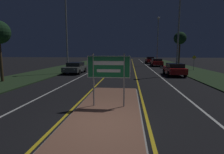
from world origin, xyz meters
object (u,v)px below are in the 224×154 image
Objects in this scene: highway_sign at (109,69)px; streetlight_left_near at (66,23)px; streetlight_right_far at (158,35)px; car_receding_2 at (150,60)px; car_receding_0 at (174,69)px; streetlight_right_near at (179,15)px; warning_sign at (194,61)px; car_receding_1 at (157,62)px; car_approaching_0 at (75,68)px.

streetlight_left_near reaches higher than highway_sign.
streetlight_right_far is 7.93m from car_receding_2.
car_receding_0 is at bearing -89.22° from car_receding_2.
streetlight_right_far is (0.08, 14.96, -0.78)m from streetlight_right_near.
car_receding_1 is at bearing 117.94° from warning_sign.
streetlight_left_near is 24.62m from car_receding_2.
streetlight_right_far reaches higher than car_receding_0.
car_receding_1 is at bearing 45.28° from streetlight_left_near.
streetlight_right_near is 1.05× the size of streetlight_right_far.
highway_sign is 14.59m from streetlight_right_near.
car_receding_2 reaches higher than car_approaching_0.
streetlight_right_far is 2.02× the size of car_receding_2.
car_receding_0 is 1.98× the size of warning_sign.
warning_sign reaches higher than car_receding_0.
streetlight_right_near is 21.87m from car_receding_2.
highway_sign is 33.90m from car_receding_2.
streetlight_right_far is at bearing 80.07° from car_receding_1.
car_receding_0 is at bearing 64.06° from highway_sign.
streetlight_left_near is at bearing 177.54° from car_receding_0.
highway_sign is 13.45m from car_receding_0.
streetlight_right_far is 2.27× the size of car_receding_1.
streetlight_left_near is 2.31× the size of car_receding_0.
warning_sign is (9.84, 17.58, -0.48)m from highway_sign.
highway_sign reaches higher than car_receding_0.
streetlight_left_near is 2.23× the size of car_approaching_0.
car_receding_0 is (-0.39, -15.24, -5.06)m from streetlight_right_far.
warning_sign is (3.97, 5.52, 0.61)m from car_receding_0.
streetlight_right_near reaches higher than car_receding_0.
streetlight_right_far is 11.28m from warning_sign.
car_approaching_0 is at bearing -133.93° from car_receding_1.
car_receding_1 reaches higher than car_receding_0.
streetlight_right_near is 2.36× the size of car_receding_0.
streetlight_right_near is 2.38× the size of car_receding_1.
streetlight_left_near is at bearing -130.92° from streetlight_right_far.
car_receding_0 is at bearing -2.46° from streetlight_left_near.
streetlight_left_near is 19.47m from streetlight_right_far.
car_receding_0 is 6.83m from warning_sign.
car_receding_1 is (-0.00, 13.02, 0.03)m from car_receding_0.
car_approaching_0 is (-11.99, -14.26, -5.07)m from streetlight_right_far.
car_receding_2 is 16.42m from warning_sign.
car_approaching_0 is (0.77, 0.45, -5.19)m from streetlight_left_near.
warning_sign is at bearing 54.27° from car_receding_0.
streetlight_right_near is at bearing 63.42° from highway_sign.
highway_sign reaches higher than car_receding_2.
warning_sign is at bearing 16.26° from car_approaching_0.
highway_sign is at bearing -99.47° from car_receding_2.
streetlight_right_far is 5.51m from car_receding_1.
highway_sign is at bearing -62.69° from streetlight_left_near.
warning_sign is (4.26, -15.85, 0.54)m from car_receding_2.
car_receding_2 is at bearing 60.99° from car_approaching_0.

